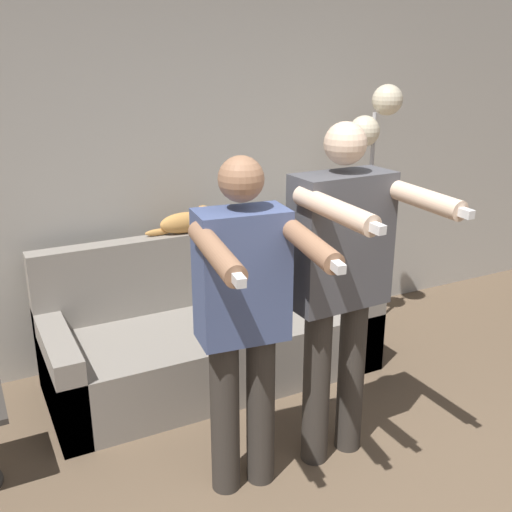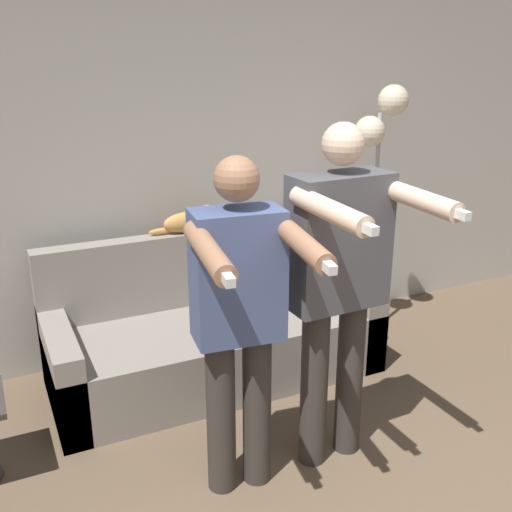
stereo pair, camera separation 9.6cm
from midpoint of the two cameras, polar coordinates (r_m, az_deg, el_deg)
The scene contains 6 objects.
wall_back at distance 4.18m, azimuth -6.76°, elevation 8.36°, with size 10.00×0.05×2.60m.
couch at distance 3.99m, azimuth -5.00°, elevation -7.59°, with size 2.11×0.85×0.92m.
person_left at distance 2.71m, azimuth -2.20°, elevation -5.37°, with size 0.53×0.71×1.65m.
person_right at distance 2.92m, azimuth 7.20°, elevation -1.82°, with size 0.57×0.68×1.76m.
cat at distance 3.99m, azimuth -7.35°, elevation 3.29°, with size 0.46×0.12×0.17m.
floor_lamp at distance 4.28m, azimuth 10.51°, elevation 10.12°, with size 0.39×0.33×1.85m.
Camera 1 is at (-1.47, -1.11, 2.06)m, focal length 42.00 mm.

